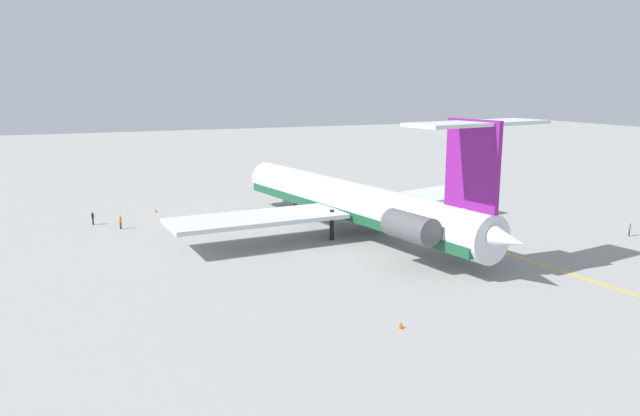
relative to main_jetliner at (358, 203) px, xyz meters
The scene contains 8 objects.
ground 13.86m from the main_jetliner, 96.29° to the right, with size 346.43×346.43×0.00m, color gray.
main_jetliner is the anchor object (origin of this frame).
ground_crew_near_nose 29.03m from the main_jetliner, 60.60° to the left, with size 0.32×0.35×1.75m.
ground_crew_near_tail 33.48m from the main_jetliner, 57.58° to the left, with size 0.35×0.30×1.70m.
ground_crew_portside 31.61m from the main_jetliner, 113.57° to the right, with size 0.27×0.40×1.70m.
safety_cone_nose 27.83m from the main_jetliner, 160.04° to the left, with size 0.40×0.40×0.55m, color #EA590F.
safety_cone_wingtip 30.27m from the main_jetliner, 41.22° to the left, with size 0.40×0.40×0.55m, color #EA590F.
taxiway_centreline 10.24m from the main_jetliner, 81.74° to the right, with size 108.64×0.36×0.01m, color gold.
Camera 1 is at (-60.59, 44.28, 17.43)m, focal length 34.35 mm.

